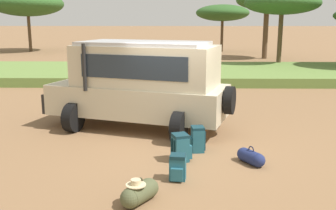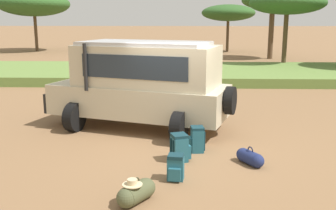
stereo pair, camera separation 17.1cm
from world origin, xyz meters
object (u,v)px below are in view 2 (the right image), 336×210
(acacia_tree_left_mid, at_px, (228,13))
(acacia_tree_centre_back, at_px, (287,3))
(backpack_cluster_center, at_px, (180,148))
(backpack_beside_front_wheel, at_px, (176,168))
(backpack_near_rear_wheel, at_px, (197,140))
(acacia_tree_far_left, at_px, (34,4))
(duffel_bag_soft_canvas, at_px, (250,158))
(acacia_tree_right_mid, at_px, (273,1))
(safari_vehicle, at_px, (142,83))
(duffel_bag_low_black_case, at_px, (136,192))

(acacia_tree_left_mid, bearing_deg, acacia_tree_centre_back, -81.68)
(backpack_cluster_center, bearing_deg, backpack_beside_front_wheel, -93.97)
(backpack_cluster_center, relative_size, backpack_near_rear_wheel, 1.00)
(backpack_cluster_center, bearing_deg, acacia_tree_far_left, 115.43)
(backpack_beside_front_wheel, height_order, duffel_bag_soft_canvas, backpack_beside_front_wheel)
(backpack_cluster_center, distance_m, backpack_near_rear_wheel, 0.73)
(duffel_bag_soft_canvas, distance_m, acacia_tree_right_mid, 23.77)
(duffel_bag_soft_canvas, height_order, acacia_tree_centre_back, acacia_tree_centre_back)
(safari_vehicle, relative_size, backpack_beside_front_wheel, 10.78)
(backpack_near_rear_wheel, distance_m, acacia_tree_far_left, 32.05)
(backpack_near_rear_wheel, bearing_deg, backpack_beside_front_wheel, -105.50)
(duffel_bag_soft_canvas, xyz_separation_m, acacia_tree_right_mid, (5.32, 22.78, 4.21))
(acacia_tree_far_left, distance_m, acacia_tree_right_mid, 21.62)
(acacia_tree_centre_back, xyz_separation_m, acacia_tree_right_mid, (0.64, 6.74, 0.43))
(backpack_beside_front_wheel, relative_size, acacia_tree_right_mid, 0.10)
(safari_vehicle, xyz_separation_m, acacia_tree_far_left, (-12.75, 26.43, 3.06))
(acacia_tree_right_mid, bearing_deg, acacia_tree_left_mid, 111.56)
(backpack_near_rear_wheel, height_order, duffel_bag_soft_canvas, backpack_near_rear_wheel)
(acacia_tree_far_left, bearing_deg, backpack_near_rear_wheel, -63.46)
(backpack_cluster_center, height_order, duffel_bag_soft_canvas, backpack_cluster_center)
(safari_vehicle, bearing_deg, acacia_tree_right_mid, 68.47)
(duffel_bag_soft_canvas, bearing_deg, acacia_tree_right_mid, 76.86)
(acacia_tree_centre_back, bearing_deg, duffel_bag_soft_canvas, -106.27)
(acacia_tree_left_mid, bearing_deg, acacia_tree_far_left, -179.78)
(backpack_near_rear_wheel, height_order, acacia_tree_right_mid, acacia_tree_right_mid)
(backpack_beside_front_wheel, distance_m, duffel_bag_low_black_case, 1.17)
(acacia_tree_left_mid, bearing_deg, backpack_near_rear_wheel, -97.70)
(backpack_near_rear_wheel, height_order, acacia_tree_left_mid, acacia_tree_left_mid)
(acacia_tree_far_left, xyz_separation_m, acacia_tree_centre_back, (20.00, -13.18, -0.44))
(acacia_tree_centre_back, bearing_deg, backpack_near_rear_wheel, -110.79)
(acacia_tree_right_mid, bearing_deg, backpack_cluster_center, -106.78)
(backpack_cluster_center, relative_size, acacia_tree_right_mid, 0.12)
(acacia_tree_far_left, bearing_deg, acacia_tree_centre_back, -33.39)
(backpack_near_rear_wheel, bearing_deg, acacia_tree_right_mid, 73.71)
(acacia_tree_right_mid, bearing_deg, duffel_bag_soft_canvas, -103.14)
(acacia_tree_right_mid, bearing_deg, backpack_near_rear_wheel, -106.29)
(acacia_tree_far_left, bearing_deg, safari_vehicle, -64.25)
(backpack_near_rear_wheel, bearing_deg, duffel_bag_soft_canvas, -35.20)
(safari_vehicle, bearing_deg, duffel_bag_soft_canvas, -47.43)
(backpack_near_rear_wheel, xyz_separation_m, acacia_tree_far_left, (-14.21, 28.44, 4.07))
(acacia_tree_far_left, height_order, acacia_tree_right_mid, acacia_tree_far_left)
(backpack_cluster_center, bearing_deg, backpack_near_rear_wheel, 57.57)
(safari_vehicle, xyz_separation_m, acacia_tree_right_mid, (7.89, 19.99, 3.06))
(duffel_bag_soft_canvas, relative_size, acacia_tree_far_left, 0.10)
(acacia_tree_right_mid, bearing_deg, duffel_bag_low_black_case, -107.01)
(safari_vehicle, height_order, acacia_tree_far_left, acacia_tree_far_left)
(duffel_bag_low_black_case, bearing_deg, safari_vehicle, 94.25)
(backpack_beside_front_wheel, distance_m, duffel_bag_soft_canvas, 1.81)
(backpack_near_rear_wheel, relative_size, acacia_tree_far_left, 0.09)
(safari_vehicle, height_order, acacia_tree_centre_back, acacia_tree_centre_back)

